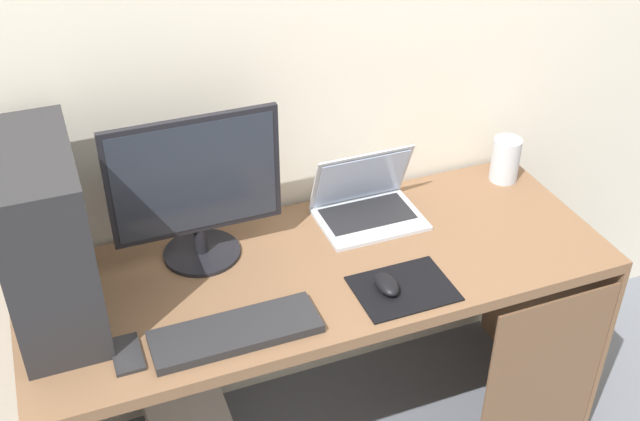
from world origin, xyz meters
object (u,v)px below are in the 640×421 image
at_px(keyboard, 236,332).
at_px(cell_phone, 127,354).
at_px(mouse_left, 387,285).
at_px(speaker, 505,160).
at_px(pc_tower, 45,238).
at_px(monitor, 196,190).
at_px(laptop, 367,204).

xyz_separation_m(keyboard, cell_phone, (-0.26, 0.03, -0.01)).
bearing_deg(mouse_left, speaker, 32.24).
bearing_deg(keyboard, pc_tower, 148.22).
bearing_deg(cell_phone, monitor, 50.07).
relative_size(pc_tower, cell_phone, 3.65).
bearing_deg(monitor, mouse_left, -38.14).
relative_size(laptop, mouse_left, 3.18).
bearing_deg(speaker, monitor, -177.27).
bearing_deg(pc_tower, mouse_left, -15.28).
xyz_separation_m(pc_tower, cell_phone, (0.13, -0.21, -0.23)).
relative_size(monitor, keyboard, 1.11).
bearing_deg(pc_tower, laptop, 7.58).
xyz_separation_m(pc_tower, laptop, (0.90, 0.12, -0.19)).
xyz_separation_m(monitor, mouse_left, (0.42, -0.33, -0.20)).
height_order(monitor, mouse_left, monitor).
bearing_deg(monitor, cell_phone, -129.93).
xyz_separation_m(monitor, keyboard, (-0.00, -0.35, -0.21)).
bearing_deg(speaker, laptop, -176.15).
xyz_separation_m(pc_tower, mouse_left, (0.81, -0.22, -0.22)).
height_order(keyboard, cell_phone, keyboard).
bearing_deg(keyboard, mouse_left, 2.73).
height_order(speaker, keyboard, speaker).
height_order(speaker, mouse_left, speaker).
distance_m(speaker, keyboard, 1.09).
height_order(pc_tower, monitor, pc_tower).
bearing_deg(laptop, monitor, -178.38).
bearing_deg(monitor, speaker, 2.73).
distance_m(laptop, mouse_left, 0.35).
relative_size(keyboard, mouse_left, 4.38).
relative_size(monitor, laptop, 1.52).
height_order(monitor, keyboard, monitor).
relative_size(monitor, cell_phone, 3.58).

